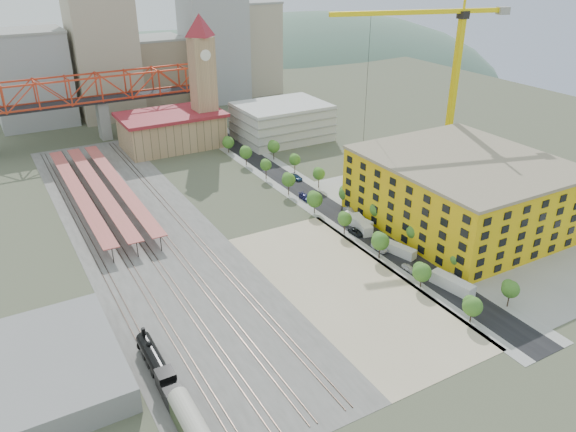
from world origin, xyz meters
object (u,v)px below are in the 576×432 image
site_trailer_a (452,284)px  tower_crane (446,61)px  clock_tower (202,68)px  site_trailer_b (399,250)px  construction_building (462,191)px  car_0 (409,268)px  site_trailer_c (361,225)px  site_trailer_d (357,222)px  locomotive (160,370)px

site_trailer_a → tower_crane: bearing=40.7°
clock_tower → site_trailer_b: size_ratio=5.74×
clock_tower → construction_building: size_ratio=1.03×
tower_crane → car_0: (-48.47, -44.37, -36.83)m
site_trailer_c → site_trailer_b: bearing=-76.0°
site_trailer_b → car_0: bearing=-127.6°
tower_crane → site_trailer_a: tower_crane is taller
car_0 → site_trailer_d: bearing=79.0°
clock_tower → site_trailer_d: bearing=-84.8°
construction_building → site_trailer_d: 29.74m
clock_tower → site_trailer_c: bearing=-84.9°
locomotive → site_trailer_c: bearing=24.4°
car_0 → construction_building: bearing=20.3°
tower_crane → site_trailer_a: bearing=-129.4°
clock_tower → site_trailer_c: size_ratio=5.14×
site_trailer_d → car_0: site_trailer_d is taller
tower_crane → site_trailer_c: bearing=-155.0°
clock_tower → car_0: size_ratio=13.12×
construction_building → site_trailer_d: bearing=155.2°
clock_tower → car_0: bearing=-87.5°
construction_building → locomotive: bearing=-167.7°
clock_tower → tower_crane: (53.47, -68.83, 8.81)m
locomotive → site_trailer_a: 66.13m
construction_building → site_trailer_c: (-26.00, 9.93, -8.03)m
locomotive → car_0: 63.39m
locomotive → tower_crane: 127.66m
site_trailer_c → locomotive: bearing=-141.5°
site_trailer_a → car_0: bearing=95.5°
construction_building → site_trailer_a: size_ratio=4.85×
site_trailer_b → site_trailer_d: size_ratio=0.91×
site_trailer_b → clock_tower: bearing=78.8°
site_trailer_c → site_trailer_d: (0.00, 2.07, -0.02)m
locomotive → site_trailer_a: (66.00, -4.11, -0.75)m
tower_crane → site_trailer_a: 80.19m
locomotive → site_trailer_d: size_ratio=2.35×
site_trailer_c → site_trailer_a: bearing=-76.0°
site_trailer_a → locomotive: bearing=166.6°
car_0 → site_trailer_a: bearing=-78.9°
construction_building → site_trailer_a: (-26.00, -24.17, -7.98)m
site_trailer_a → site_trailer_b: 18.36m
clock_tower → car_0: 116.72m
locomotive → tower_crane: tower_crane is taller
site_trailer_d → locomotive: bearing=-163.9°
construction_building → site_trailer_d: (-26.00, 12.00, -8.05)m
locomotive → car_0: size_ratio=5.89×
tower_crane → site_trailer_d: (-45.47, -19.17, -36.15)m
locomotive → site_trailer_c: (66.00, 29.98, -0.79)m
locomotive → car_0: (63.00, 6.85, -1.50)m
clock_tower → tower_crane: tower_crane is taller
tower_crane → site_trailer_d: size_ratio=6.11×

